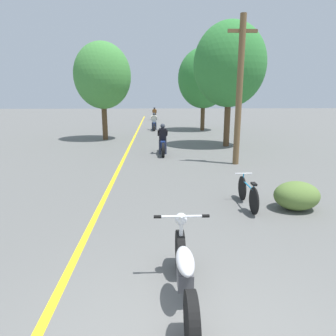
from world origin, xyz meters
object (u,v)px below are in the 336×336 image
object	(u,v)px
motorcycle_rider_far	(155,115)
motorcycle_rider_mid	(154,124)
bicycle_parked	(248,193)
roadside_tree_left	(102,76)
roadside_tree_right_far	(204,78)
motorcycle_foreground	(185,273)
motorcycle_rider_lead	(163,143)
utility_pole	(239,90)
roadside_tree_right_near	(230,65)

from	to	relation	value
motorcycle_rider_far	motorcycle_rider_mid	bearing A→B (deg)	-90.08
bicycle_parked	roadside_tree_left	bearing A→B (deg)	114.63
roadside_tree_right_far	motorcycle_foreground	bearing A→B (deg)	-99.45
roadside_tree_right_far	bicycle_parked	size ratio (longest dim) A/B	3.84
motorcycle_foreground	bicycle_parked	xyz separation A→B (m)	(1.92, 3.48, -0.08)
motorcycle_rider_mid	motorcycle_rider_far	world-z (taller)	motorcycle_rider_far
roadside_tree_right_far	motorcycle_rider_mid	size ratio (longest dim) A/B	3.07
roadside_tree_left	motorcycle_rider_lead	bearing A→B (deg)	-54.49
utility_pole	roadside_tree_right_near	bearing A→B (deg)	81.89
roadside_tree_right_near	bicycle_parked	size ratio (longest dim) A/B	3.95
motorcycle_foreground	motorcycle_rider_mid	size ratio (longest dim) A/B	1.08
utility_pole	roadside_tree_left	bearing A→B (deg)	131.95
motorcycle_foreground	motorcycle_rider_lead	distance (m)	10.45
motorcycle_rider_mid	motorcycle_rider_far	size ratio (longest dim) A/B	0.97
motorcycle_rider_lead	roadside_tree_right_near	bearing A→B (deg)	30.96
motorcycle_rider_mid	roadside_tree_left	bearing A→B (deg)	-120.94
motorcycle_rider_mid	motorcycle_rider_far	bearing A→B (deg)	89.92
roadside_tree_left	motorcycle_rider_far	xyz separation A→B (m)	(3.06, 14.92, -3.30)
utility_pole	motorcycle_rider_mid	world-z (taller)	utility_pole
roadside_tree_right_near	roadside_tree_right_far	distance (m)	7.50
roadside_tree_left	utility_pole	bearing A→B (deg)	-48.05
utility_pole	bicycle_parked	distance (m)	5.47
roadside_tree_right_far	motorcycle_rider_lead	size ratio (longest dim) A/B	2.92
motorcycle_rider_mid	motorcycle_rider_far	distance (m)	9.84
motorcycle_foreground	bicycle_parked	bearing A→B (deg)	61.11
utility_pole	motorcycle_rider_mid	distance (m)	12.85
roadside_tree_left	bicycle_parked	world-z (taller)	roadside_tree_left
motorcycle_rider_far	utility_pole	bearing A→B (deg)	-81.41
utility_pole	roadside_tree_right_near	size ratio (longest dim) A/B	0.88
motorcycle_foreground	motorcycle_rider_mid	world-z (taller)	motorcycle_rider_mid
roadside_tree_right_near	roadside_tree_right_far	world-z (taller)	roadside_tree_right_near
roadside_tree_right_near	roadside_tree_left	world-z (taller)	roadside_tree_right_near
roadside_tree_left	motorcycle_foreground	distance (m)	16.08
roadside_tree_left	motorcycle_rider_far	size ratio (longest dim) A/B	2.79
motorcycle_foreground	roadside_tree_left	bearing A→B (deg)	102.91
roadside_tree_right_near	roadside_tree_right_far	bearing A→B (deg)	91.17
roadside_tree_right_far	motorcycle_rider_lead	bearing A→B (deg)	-109.34
motorcycle_rider_far	roadside_tree_right_near	bearing A→B (deg)	-77.42
utility_pole	bicycle_parked	xyz separation A→B (m)	(-0.95, -4.74, -2.55)
roadside_tree_left	motorcycle_rider_mid	distance (m)	6.79
utility_pole	bicycle_parked	world-z (taller)	utility_pole
roadside_tree_left	motorcycle_rider_lead	xyz separation A→B (m)	(3.48, -4.88, -3.29)
utility_pole	motorcycle_rider_far	world-z (taller)	utility_pole
roadside_tree_left	bicycle_parked	xyz separation A→B (m)	(5.43, -11.85, -3.48)
roadside_tree_left	motorcycle_rider_far	distance (m)	15.58
motorcycle_foreground	motorcycle_rider_far	bearing A→B (deg)	90.86
roadside_tree_right_far	motorcycle_foreground	world-z (taller)	roadside_tree_right_far
roadside_tree_right_near	bicycle_parked	distance (m)	10.00
roadside_tree_right_far	motorcycle_rider_far	size ratio (longest dim) A/B	2.99
roadside_tree_right_near	bicycle_parked	bearing A→B (deg)	-99.83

